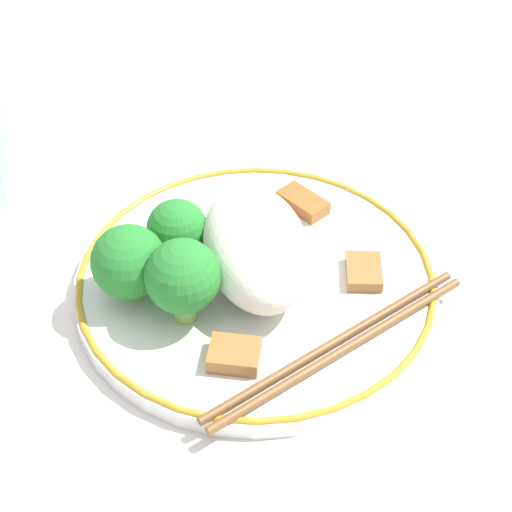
{
  "coord_description": "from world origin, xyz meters",
  "views": [
    {
      "loc": [
        -0.41,
        0.08,
        0.42
      ],
      "look_at": [
        0.0,
        0.0,
        0.03
      ],
      "focal_mm": 60.0,
      "sensor_mm": 36.0,
      "label": 1
    }
  ],
  "objects_px": {
    "broccoli_back_left": "(177,230)",
    "broccoli_back_right": "(183,278)",
    "plate": "(256,282)",
    "chopsticks": "(338,347)",
    "broccoli_back_center": "(128,258)"
  },
  "relations": [
    {
      "from": "plate",
      "to": "broccoli_back_right",
      "type": "bearing_deg",
      "value": 116.65
    },
    {
      "from": "plate",
      "to": "broccoli_back_center",
      "type": "bearing_deg",
      "value": 86.91
    },
    {
      "from": "broccoli_back_right",
      "to": "broccoli_back_left",
      "type": "bearing_deg",
      "value": -3.51
    },
    {
      "from": "broccoli_back_center",
      "to": "broccoli_back_left",
      "type": "bearing_deg",
      "value": -56.02
    },
    {
      "from": "chopsticks",
      "to": "broccoli_back_left",
      "type": "bearing_deg",
      "value": 40.19
    },
    {
      "from": "broccoli_back_center",
      "to": "chopsticks",
      "type": "distance_m",
      "value": 0.15
    },
    {
      "from": "plate",
      "to": "chopsticks",
      "type": "xyz_separation_m",
      "value": [
        -0.07,
        -0.04,
        0.01
      ]
    },
    {
      "from": "broccoli_back_left",
      "to": "broccoli_back_right",
      "type": "relative_size",
      "value": 0.81
    },
    {
      "from": "broccoli_back_center",
      "to": "chopsticks",
      "type": "height_order",
      "value": "broccoli_back_center"
    },
    {
      "from": "broccoli_back_left",
      "to": "broccoli_back_right",
      "type": "bearing_deg",
      "value": 176.49
    },
    {
      "from": "broccoli_back_left",
      "to": "chopsticks",
      "type": "bearing_deg",
      "value": -139.81
    },
    {
      "from": "plate",
      "to": "broccoli_back_left",
      "type": "distance_m",
      "value": 0.06
    },
    {
      "from": "broccoli_back_right",
      "to": "chopsticks",
      "type": "bearing_deg",
      "value": -118.07
    },
    {
      "from": "plate",
      "to": "chopsticks",
      "type": "distance_m",
      "value": 0.08
    },
    {
      "from": "broccoli_back_left",
      "to": "plate",
      "type": "bearing_deg",
      "value": -119.98
    }
  ]
}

